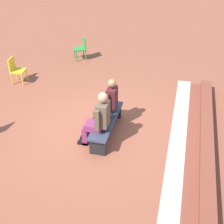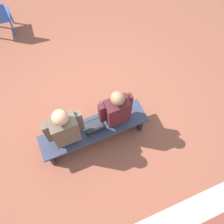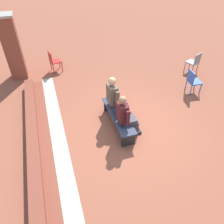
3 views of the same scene
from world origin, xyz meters
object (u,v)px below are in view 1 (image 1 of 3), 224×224
object	(u,v)px
bench	(106,122)
person_adult	(98,118)
laptop	(107,117)
plastic_chair_by_pillar	(16,69)
plastic_chair_far_right	(82,47)
person_student	(108,101)

from	to	relation	value
bench	person_adult	xyz separation A→B (m)	(0.43, -0.07, 0.39)
laptop	plastic_chair_by_pillar	distance (m)	4.10
bench	plastic_chair_by_pillar	xyz separation A→B (m)	(-2.06, -3.55, 0.13)
plastic_chair_far_right	person_student	bearing A→B (deg)	27.15
person_student	laptop	bearing A→B (deg)	11.77
person_student	plastic_chair_by_pillar	world-z (taller)	person_student
bench	person_adult	size ratio (longest dim) A/B	1.28
person_student	plastic_chair_by_pillar	size ratio (longest dim) A/B	1.59
bench	person_student	distance (m)	0.54
bench	plastic_chair_far_right	xyz separation A→B (m)	(-4.42, -2.13, 0.13)
plastic_chair_by_pillar	plastic_chair_far_right	world-z (taller)	same
person_student	plastic_chair_far_right	bearing A→B (deg)	-152.85
plastic_chair_far_right	plastic_chair_by_pillar	bearing A→B (deg)	-31.14
plastic_chair_by_pillar	bench	bearing A→B (deg)	59.93
bench	plastic_chair_far_right	bearing A→B (deg)	-154.29
laptop	plastic_chair_by_pillar	bearing A→B (deg)	-119.73
plastic_chair_by_pillar	plastic_chair_far_right	bearing A→B (deg)	148.86
person_adult	plastic_chair_by_pillar	xyz separation A→B (m)	(-2.48, -3.48, -0.26)
plastic_chair_far_right	person_adult	bearing A→B (deg)	22.99
plastic_chair_by_pillar	laptop	bearing A→B (deg)	60.27
person_adult	plastic_chair_by_pillar	bearing A→B (deg)	-125.52
bench	laptop	xyz separation A→B (m)	(-0.02, 0.01, 0.15)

